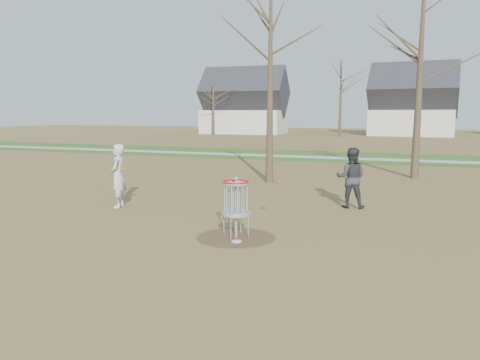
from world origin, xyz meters
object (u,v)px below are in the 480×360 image
player_throwing (351,178)px  disc_grounded (236,241)px  disc_golf_basket (236,198)px  player_standing (118,176)px

player_throwing → disc_grounded: bearing=64.0°
disc_grounded → disc_golf_basket: 0.97m
player_throwing → disc_golf_basket: bearing=60.9°
player_throwing → disc_golf_basket: player_throwing is taller
player_standing → player_throwing: 6.96m
player_throwing → disc_grounded: 5.18m
player_standing → disc_grounded: 5.36m
player_throwing → disc_golf_basket: size_ratio=1.34×
player_standing → player_throwing: player_standing is taller
player_standing → disc_grounded: bearing=42.3°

